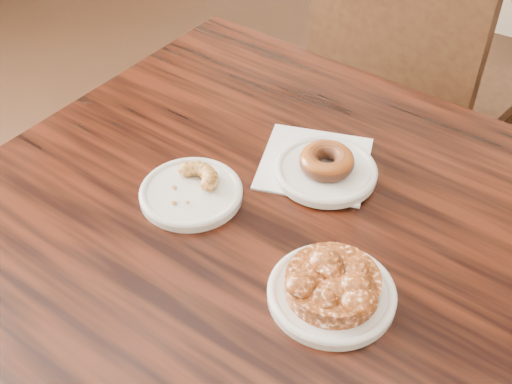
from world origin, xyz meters
The scene contains 9 objects.
cafe_table centered at (-0.23, 0.29, 0.38)m, with size 0.93×0.93×0.75m, color black.
chair_far centered at (-0.27, 1.20, 0.45)m, with size 0.49×0.49×0.90m, color black, non-canonical shape.
napkin centered at (-0.22, 0.45, 0.75)m, with size 0.17×0.17×0.00m, color white.
plate_donut centered at (-0.19, 0.44, 0.76)m, with size 0.16×0.16×0.01m, color white.
plate_cruller centered at (-0.35, 0.29, 0.76)m, with size 0.16×0.16×0.01m, color white.
plate_fritter centered at (-0.08, 0.22, 0.76)m, with size 0.17×0.17×0.01m, color white.
glazed_donut centered at (-0.19, 0.44, 0.78)m, with size 0.09×0.09×0.03m, color brown.
apple_fritter centered at (-0.08, 0.22, 0.78)m, with size 0.17×0.17×0.04m, color #401A06, non-canonical shape.
cruller_fragment centered at (-0.35, 0.29, 0.77)m, with size 0.09×0.09×0.02m, color brown, non-canonical shape.
Camera 1 is at (0.12, -0.28, 1.43)m, focal length 45.00 mm.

